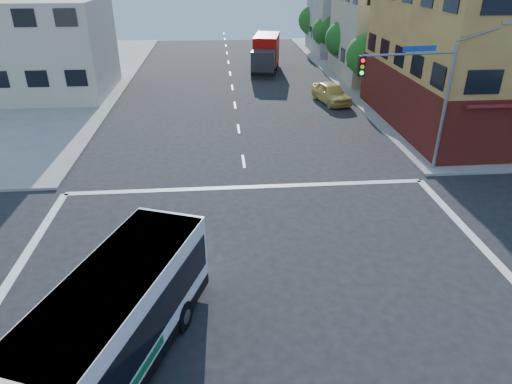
{
  "coord_description": "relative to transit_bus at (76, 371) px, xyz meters",
  "views": [
    {
      "loc": [
        -1.38,
        -12.25,
        10.8
      ],
      "look_at": [
        0.04,
        4.62,
        2.18
      ],
      "focal_mm": 32.0,
      "sensor_mm": 36.0,
      "label": 1
    }
  ],
  "objects": [
    {
      "name": "ground",
      "position": [
        5.17,
        3.82,
        -1.67
      ],
      "size": [
        120.0,
        120.0,
        0.0
      ],
      "primitive_type": "plane",
      "color": "black",
      "rests_on": "ground"
    },
    {
      "name": "building_east_near",
      "position": [
        22.15,
        37.8,
        2.83
      ],
      "size": [
        12.06,
        10.06,
        9.0
      ],
      "color": "#BAAE8E",
      "rests_on": "ground"
    },
    {
      "name": "building_east_far",
      "position": [
        22.15,
        51.8,
        3.33
      ],
      "size": [
        12.06,
        10.06,
        10.0
      ],
      "color": "#A5A5A0",
      "rests_on": "ground"
    },
    {
      "name": "building_west",
      "position": [
        -11.85,
        33.8,
        2.33
      ],
      "size": [
        12.06,
        10.06,
        8.0
      ],
      "color": "beige",
      "rests_on": "ground"
    },
    {
      "name": "signal_mast_ne",
      "position": [
        14.25,
        14.44,
        3.31
      ],
      "size": [
        7.91,
        1.13,
        8.07
      ],
      "color": "gray",
      "rests_on": "ground"
    },
    {
      "name": "street_tree_a",
      "position": [
        17.07,
        31.74,
        1.91
      ],
      "size": [
        3.6,
        3.6,
        5.53
      ],
      "color": "#3A2915",
      "rests_on": "ground"
    },
    {
      "name": "street_tree_b",
      "position": [
        17.07,
        39.74,
        2.08
      ],
      "size": [
        3.8,
        3.8,
        5.79
      ],
      "color": "#3A2915",
      "rests_on": "ground"
    },
    {
      "name": "street_tree_c",
      "position": [
        17.07,
        47.74,
        1.79
      ],
      "size": [
        3.4,
        3.4,
        5.29
      ],
      "color": "#3A2915",
      "rests_on": "ground"
    },
    {
      "name": "street_tree_d",
      "position": [
        17.07,
        55.74,
        2.21
      ],
      "size": [
        4.0,
        4.0,
        6.03
      ],
      "color": "#3A2915",
      "rests_on": "ground"
    },
    {
      "name": "transit_bus",
      "position": [
        0.0,
        0.0,
        0.0
      ],
      "size": [
        6.36,
        11.7,
        3.42
      ],
      "rotation": [
        0.0,
        0.0,
        -0.36
      ],
      "color": "black",
      "rests_on": "ground"
    },
    {
      "name": "box_truck",
      "position": [
        9.08,
        41.66,
        0.1
      ],
      "size": [
        3.84,
        8.45,
        3.67
      ],
      "rotation": [
        0.0,
        0.0,
        -0.19
      ],
      "color": "#242529",
      "rests_on": "ground"
    },
    {
      "name": "parked_car",
      "position": [
        13.31,
        28.93,
        -0.85
      ],
      "size": [
        2.96,
        5.13,
        1.64
      ],
      "primitive_type": "imported",
      "rotation": [
        0.0,
        0.0,
        0.22
      ],
      "color": "#D9BE5D",
      "rests_on": "ground"
    }
  ]
}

